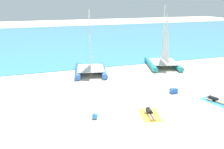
% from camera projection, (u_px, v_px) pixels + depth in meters
% --- Properties ---
extents(ground_plane, '(120.00, 120.00, 0.00)m').
position_uv_depth(ground_plane, '(95.00, 73.00, 23.64)').
color(ground_plane, beige).
extents(ocean_water, '(120.00, 40.00, 0.05)m').
position_uv_depth(ocean_water, '(62.00, 39.00, 43.09)').
color(ocean_water, teal).
rests_on(ocean_water, ground).
extents(sailboat_teal, '(4.06, 5.21, 5.98)m').
position_uv_depth(sailboat_teal, '(163.00, 58.00, 25.35)').
color(sailboat_teal, teal).
rests_on(sailboat_teal, ground).
extents(sailboat_blue, '(3.66, 4.88, 5.72)m').
position_uv_depth(sailboat_blue, '(90.00, 65.00, 23.09)').
color(sailboat_blue, blue).
rests_on(sailboat_blue, ground).
extents(towel_left, '(1.49, 2.10, 0.01)m').
position_uv_depth(towel_left, '(150.00, 115.00, 15.09)').
color(towel_left, yellow).
rests_on(towel_left, ground).
extents(sunbather_left, '(0.73, 1.56, 0.30)m').
position_uv_depth(sunbather_left, '(150.00, 113.00, 15.12)').
color(sunbather_left, black).
rests_on(sunbather_left, towel_left).
extents(towel_right, '(1.59, 2.13, 0.01)m').
position_uv_depth(towel_right, '(216.00, 102.00, 17.04)').
color(towel_right, '#338CD8').
rests_on(towel_right, ground).
extents(sunbather_right, '(0.82, 1.54, 0.30)m').
position_uv_depth(sunbather_right, '(215.00, 99.00, 17.06)').
color(sunbather_right, black).
rests_on(sunbather_right, towel_right).
extents(beach_ball, '(0.36, 0.36, 0.36)m').
position_uv_depth(beach_ball, '(95.00, 116.00, 14.58)').
color(beach_ball, '#337FE5').
rests_on(beach_ball, ground).
extents(cooler_box, '(0.50, 0.36, 0.36)m').
position_uv_depth(cooler_box, '(174.00, 91.00, 18.50)').
color(cooler_box, blue).
rests_on(cooler_box, ground).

